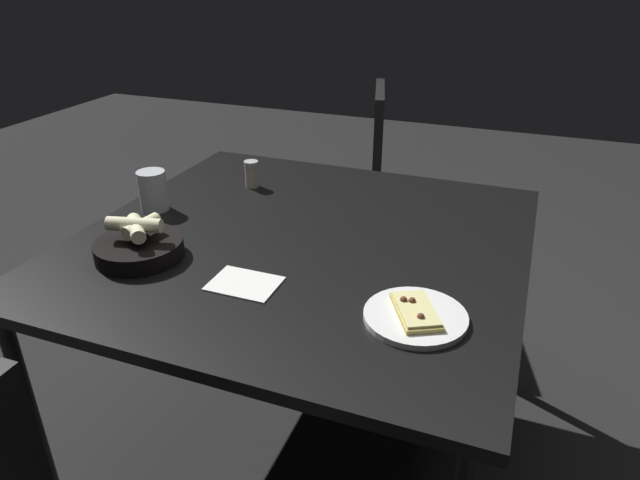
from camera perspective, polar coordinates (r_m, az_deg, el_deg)
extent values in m
plane|color=black|center=(2.00, -1.54, -18.95)|extent=(8.00, 8.00, 0.00)
cube|color=black|center=(1.57, -1.85, -0.21)|extent=(1.19, 1.17, 0.03)
cylinder|color=black|center=(1.71, -26.74, -15.95)|extent=(0.04, 0.04, 0.71)
cylinder|color=black|center=(2.37, -8.76, -0.65)|extent=(0.04, 0.04, 0.71)
cylinder|color=black|center=(2.11, 17.67, -5.43)|extent=(0.04, 0.04, 0.71)
cylinder|color=white|center=(1.24, 9.51, -7.56)|extent=(0.22, 0.22, 0.01)
cube|color=tan|center=(1.23, 9.55, -7.10)|extent=(0.14, 0.17, 0.01)
cube|color=beige|center=(1.22, 9.58, -6.79)|extent=(0.13, 0.15, 0.01)
sphere|color=brown|center=(1.19, 10.03, -7.56)|extent=(0.02, 0.02, 0.02)
sphere|color=brown|center=(1.24, 8.35, -5.94)|extent=(0.02, 0.02, 0.02)
sphere|color=brown|center=(1.24, 9.18, -6.02)|extent=(0.02, 0.02, 0.02)
cylinder|color=black|center=(1.52, -17.61, -0.85)|extent=(0.22, 0.22, 0.05)
cylinder|color=beige|center=(1.50, -17.90, 1.13)|extent=(0.11, 0.11, 0.04)
cylinder|color=beige|center=(1.51, -17.39, 1.32)|extent=(0.05, 0.11, 0.03)
cylinder|color=beige|center=(1.50, -18.08, 1.48)|extent=(0.14, 0.07, 0.04)
cylinder|color=maroon|center=(1.48, -16.41, -1.50)|extent=(0.06, 0.06, 0.03)
cylinder|color=silver|center=(1.78, -16.36, 4.75)|extent=(0.08, 0.08, 0.12)
cylinder|color=gold|center=(1.79, -16.30, 4.26)|extent=(0.07, 0.07, 0.08)
cylinder|color=#BFB299|center=(1.91, -6.84, 6.36)|extent=(0.04, 0.04, 0.07)
cylinder|color=maroon|center=(1.91, -6.82, 5.90)|extent=(0.04, 0.04, 0.04)
cylinder|color=#B7B7BC|center=(1.89, -6.91, 7.61)|extent=(0.05, 0.05, 0.01)
cube|color=white|center=(1.35, -7.56, -4.35)|extent=(0.16, 0.12, 0.00)
cube|color=#292929|center=(2.58, 1.06, 3.74)|extent=(0.54, 0.54, 0.04)
cube|color=black|center=(2.49, 5.77, 9.23)|extent=(0.15, 0.41, 0.50)
cylinder|color=black|center=(2.87, -2.45, 1.29)|extent=(0.03, 0.03, 0.40)
cylinder|color=black|center=(2.53, -3.63, -2.39)|extent=(0.03, 0.03, 0.40)
cylinder|color=black|center=(2.84, 5.16, 0.96)|extent=(0.03, 0.03, 0.40)
cylinder|color=black|center=(2.51, 4.99, -2.81)|extent=(0.03, 0.03, 0.40)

